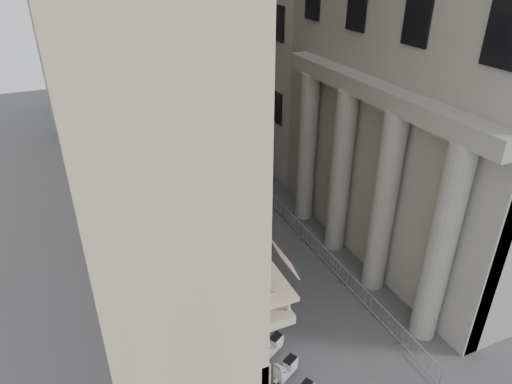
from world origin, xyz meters
TOP-DOWN VIEW (x-y plane):
  - iron_fence at (-4.30, 18.00)m, footprint 0.30×28.00m
  - blue_awning at (4.15, 26.00)m, footprint 1.60×3.00m
  - scooter_2 at (-3.13, 6.18)m, footprint 1.50×1.15m
  - scooter_3 at (-3.13, 7.59)m, footprint 1.50×1.15m
  - scooter_4 at (-3.13, 9.01)m, footprint 1.50×1.15m
  - scooter_5 at (-3.13, 10.42)m, footprint 1.50×1.15m
  - scooter_6 at (-3.13, 11.83)m, footprint 1.50×1.15m
  - scooter_7 at (-3.13, 13.25)m, footprint 1.50×1.15m
  - scooter_8 at (-3.13, 14.66)m, footprint 1.50×1.15m
  - scooter_9 at (-3.13, 16.08)m, footprint 1.50×1.15m
  - scooter_10 at (-3.13, 17.49)m, footprint 1.50×1.15m
  - scooter_11 at (-3.13, 18.91)m, footprint 1.50×1.15m
  - scooter_12 at (-3.13, 20.32)m, footprint 1.50×1.15m
  - scooter_13 at (-3.13, 21.74)m, footprint 1.50×1.15m
  - scooter_14 at (-3.13, 23.15)m, footprint 1.50×1.15m
  - barrier_0 at (2.76, 4.42)m, footprint 0.60×2.40m
  - barrier_1 at (2.76, 6.92)m, footprint 0.60×2.40m
  - barrier_2 at (2.76, 9.42)m, footprint 0.60×2.40m
  - barrier_3 at (2.76, 11.92)m, footprint 0.60×2.40m
  - barrier_4 at (2.76, 14.42)m, footprint 0.60×2.40m
  - barrier_5 at (2.76, 16.92)m, footprint 0.60×2.40m
  - barrier_6 at (2.76, 19.42)m, footprint 0.60×2.40m
  - security_tent at (-3.60, 26.39)m, footprint 3.76×3.76m
  - street_lamp at (-3.83, 23.09)m, footprint 2.80×1.38m
  - info_kiosk at (-4.19, 14.35)m, footprint 0.58×0.90m
  - pedestrian_a at (0.32, 28.87)m, footprint 0.78×0.57m
  - pedestrian_b at (3.00, 31.20)m, footprint 1.14×1.14m
  - pedestrian_c at (-0.22, 30.77)m, footprint 1.09×0.98m

SIDE VIEW (x-z plane):
  - iron_fence at x=-4.30m, z-range -0.70..0.70m
  - blue_awning at x=4.15m, z-range -1.50..1.50m
  - scooter_2 at x=-3.13m, z-range -0.75..0.75m
  - scooter_3 at x=-3.13m, z-range -0.75..0.75m
  - scooter_4 at x=-3.13m, z-range -0.75..0.75m
  - scooter_5 at x=-3.13m, z-range -0.75..0.75m
  - scooter_6 at x=-3.13m, z-range -0.75..0.75m
  - scooter_7 at x=-3.13m, z-range -0.75..0.75m
  - scooter_8 at x=-3.13m, z-range -0.75..0.75m
  - scooter_9 at x=-3.13m, z-range -0.75..0.75m
  - scooter_10 at x=-3.13m, z-range -0.75..0.75m
  - scooter_11 at x=-3.13m, z-range -0.75..0.75m
  - scooter_12 at x=-3.13m, z-range -0.75..0.75m
  - scooter_13 at x=-3.13m, z-range -0.75..0.75m
  - scooter_14 at x=-3.13m, z-range -0.75..0.75m
  - barrier_0 at x=2.76m, z-range -0.55..0.55m
  - barrier_1 at x=2.76m, z-range -0.55..0.55m
  - barrier_2 at x=2.76m, z-range -0.55..0.55m
  - barrier_3 at x=2.76m, z-range -0.55..0.55m
  - barrier_4 at x=2.76m, z-range -0.55..0.55m
  - barrier_5 at x=2.76m, z-range -0.55..0.55m
  - barrier_6 at x=2.76m, z-range -0.55..0.55m
  - pedestrian_c at x=-0.22m, z-range 0.00..1.86m
  - pedestrian_b at x=3.00m, z-range 0.00..1.87m
  - info_kiosk at x=-4.19m, z-range 0.01..1.86m
  - pedestrian_a at x=0.32m, z-range 0.00..1.96m
  - security_tent at x=-3.60m, z-range 1.02..4.08m
  - street_lamp at x=-3.83m, z-range 0.95..10.19m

